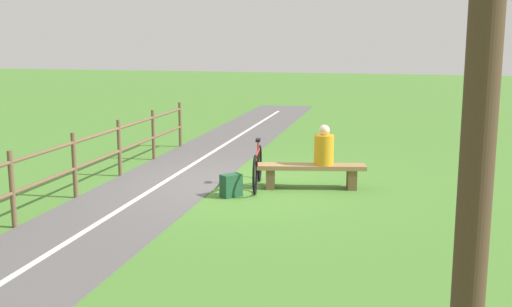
{
  "coord_description": "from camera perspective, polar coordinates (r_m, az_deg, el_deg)",
  "views": [
    {
      "loc": [
        -3.47,
        10.9,
        2.69
      ],
      "look_at": [
        -0.94,
        1.96,
        0.98
      ],
      "focal_mm": 43.41,
      "sensor_mm": 36.0,
      "label": 1
    }
  ],
  "objects": [
    {
      "name": "ground_plane",
      "position": [
        11.75,
        -1.82,
        -2.83
      ],
      "size": [
        80.0,
        80.0,
        0.0
      ],
      "primitive_type": "plane",
      "color": "#477A2D"
    },
    {
      "name": "bicycle",
      "position": [
        11.4,
        0.13,
        -1.31
      ],
      "size": [
        0.39,
        1.74,
        0.89
      ],
      "rotation": [
        0.0,
        0.0,
        1.77
      ],
      "color": "black",
      "rests_on": "ground_plane"
    },
    {
      "name": "path_centre_line",
      "position": [
        8.72,
        -17.19,
        -7.93
      ],
      "size": [
        2.02,
        31.95,
        0.0
      ],
      "primitive_type": "cube",
      "rotation": [
        0.0,
        0.0,
        0.06
      ],
      "color": "silver",
      "rests_on": "paved_path"
    },
    {
      "name": "bench",
      "position": [
        11.39,
        5.1,
        -1.66
      ],
      "size": [
        2.02,
        0.83,
        0.45
      ],
      "rotation": [
        0.0,
        0.0,
        0.24
      ],
      "color": "#937047",
      "rests_on": "ground_plane"
    },
    {
      "name": "fence_roadside",
      "position": [
        11.82,
        -14.32,
        0.24
      ],
      "size": [
        0.53,
        8.96,
        1.14
      ],
      "rotation": [
        0.0,
        0.0,
        1.62
      ],
      "color": "brown",
      "rests_on": "ground_plane"
    },
    {
      "name": "backpack",
      "position": [
        10.79,
        -2.33,
        -2.97
      ],
      "size": [
        0.39,
        0.41,
        0.4
      ],
      "rotation": [
        0.0,
        0.0,
        4.04
      ],
      "color": "#1E4C2D",
      "rests_on": "ground_plane"
    },
    {
      "name": "paved_path",
      "position": [
        8.72,
        -17.19,
        -7.99
      ],
      "size": [
        4.32,
        36.06,
        0.02
      ],
      "primitive_type": "cube",
      "rotation": [
        0.0,
        0.0,
        0.06
      ],
      "color": "#565454",
      "rests_on": "ground_plane"
    },
    {
      "name": "person_seated",
      "position": [
        11.32,
        6.28,
        0.51
      ],
      "size": [
        0.43,
        0.43,
        0.74
      ],
      "rotation": [
        0.0,
        0.0,
        0.24
      ],
      "color": "orange",
      "rests_on": "bench"
    },
    {
      "name": "tree_by_path",
      "position": [
        3.96,
        20.73,
        2.43
      ],
      "size": [
        0.82,
        1.07,
        4.88
      ],
      "color": "#473323",
      "rests_on": "ground_plane"
    }
  ]
}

